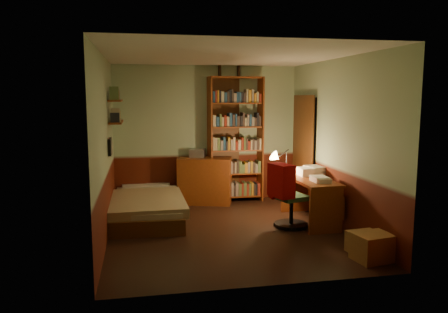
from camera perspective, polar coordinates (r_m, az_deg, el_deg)
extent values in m
cube|color=black|center=(6.72, 0.41, -9.71)|extent=(3.50, 4.00, 0.02)
cube|color=silver|center=(6.43, 0.44, 13.14)|extent=(3.50, 4.00, 0.02)
cube|color=#9BB68E|center=(8.42, -2.29, 2.96)|extent=(3.50, 0.02, 2.60)
cube|color=#9BB68E|center=(6.34, -15.37, 1.07)|extent=(0.02, 4.00, 2.60)
cube|color=#9BB68E|center=(7.01, 14.68, 1.72)|extent=(0.02, 4.00, 2.60)
cube|color=#9BB68E|center=(4.51, 5.48, -1.33)|extent=(3.50, 0.02, 2.60)
cube|color=black|center=(8.21, 10.45, 0.60)|extent=(0.06, 0.90, 2.00)
cube|color=#492810|center=(8.20, 10.22, 0.60)|extent=(0.02, 0.98, 2.08)
cube|color=#878A56|center=(7.45, -10.14, -5.44)|extent=(1.24, 2.21, 0.64)
cube|color=brown|center=(8.28, -2.50, -3.15)|extent=(1.08, 0.75, 0.87)
cube|color=#B2B2B7|center=(8.31, -3.49, 0.46)|extent=(0.34, 0.30, 0.15)
cube|color=brown|center=(8.37, 1.50, 2.20)|extent=(1.05, 0.42, 2.39)
cylinder|color=black|center=(8.39, -0.57, 11.15)|extent=(0.06, 0.06, 0.22)
cylinder|color=black|center=(8.46, 1.94, 11.10)|extent=(0.08, 0.08, 0.22)
cube|color=brown|center=(7.22, 11.10, -5.59)|extent=(0.60, 1.35, 0.71)
cube|color=silver|center=(7.52, 11.76, -1.76)|extent=(0.30, 0.38, 0.14)
cone|color=black|center=(7.45, 8.18, -0.06)|extent=(0.19, 0.19, 0.57)
cube|color=#2B502F|center=(6.86, 8.83, -4.92)|extent=(0.62, 0.58, 1.03)
cube|color=#AE0B0F|center=(6.78, 7.20, 1.53)|extent=(0.36, 0.48, 0.51)
cube|color=brown|center=(7.40, -13.89, 4.39)|extent=(0.20, 0.90, 0.03)
cube|color=brown|center=(7.39, -13.98, 7.10)|extent=(0.20, 0.90, 0.03)
cube|color=black|center=(6.94, -14.66, 1.25)|extent=(0.04, 0.32, 0.26)
cube|color=#A0753F|center=(5.81, 18.87, -11.14)|extent=(0.51, 0.43, 0.34)
cube|color=#A0753F|center=(6.05, 17.84, -10.65)|extent=(0.42, 0.36, 0.27)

